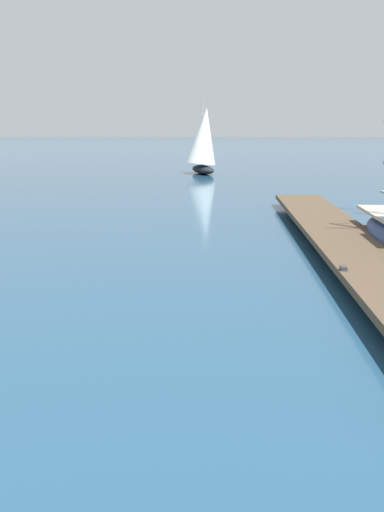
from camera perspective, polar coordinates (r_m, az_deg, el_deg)
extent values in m
cube|color=brown|center=(16.79, 13.69, 1.54)|extent=(1.80, 20.12, 0.16)
cylinder|color=#3D3023|center=(16.83, 13.66, 0.78)|extent=(0.36, 0.36, 0.29)
cylinder|color=#3D3023|center=(21.71, 11.14, 3.31)|extent=(0.36, 0.36, 0.29)
cylinder|color=#3D3023|center=(26.65, 9.54, 4.89)|extent=(0.36, 0.36, 0.29)
cube|color=#333338|center=(12.74, 13.63, -1.09)|extent=(0.12, 0.20, 0.08)
ellipsoid|color=black|center=(43.82, 1.00, 7.88)|extent=(2.22, 4.13, 0.60)
cylinder|color=#B2ADA3|center=(43.82, 0.97, 11.20)|extent=(0.08, 0.08, 4.47)
cone|color=silver|center=(43.48, 1.10, 10.90)|extent=(2.85, 2.60, 3.99)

